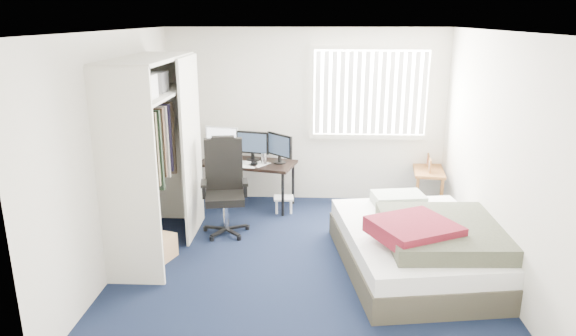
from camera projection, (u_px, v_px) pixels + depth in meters
The scene contains 10 objects.
ground at pixel (303, 260), 5.77m from camera, with size 4.20×4.20×0.00m, color black.
room_shell at pixel (304, 129), 5.35m from camera, with size 4.20×4.20×4.20m.
window_assembly at pixel (370, 93), 7.24m from camera, with size 1.72×0.09×1.32m.
closet at pixel (155, 136), 5.72m from camera, with size 0.64×1.84×2.22m.
desk at pixel (248, 158), 7.29m from camera, with size 1.44×0.93×1.12m.
office_chair at pixel (225, 196), 6.45m from camera, with size 0.66×0.66×1.21m.
footstool at pixel (284, 200), 7.16m from camera, with size 0.29×0.24×0.22m.
nightstand at pixel (428, 173), 7.32m from camera, with size 0.51×0.86×0.74m.
bed at pixel (421, 245), 5.50m from camera, with size 1.86×2.30×0.68m.
pine_box at pixel (158, 246), 5.82m from camera, with size 0.36×0.27×0.27m, color tan.
Camera 1 is at (0.08, -5.24, 2.63)m, focal length 32.00 mm.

